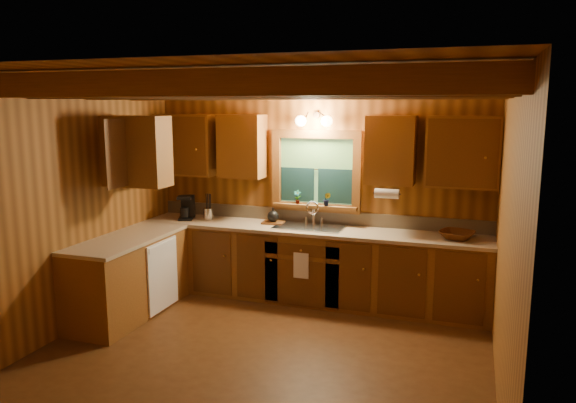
# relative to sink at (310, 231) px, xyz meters

# --- Properties ---
(room) EXTENTS (4.20, 4.20, 4.20)m
(room) POSITION_rel_sink_xyz_m (0.00, -1.60, 0.44)
(room) COLOR #4F2D13
(room) RESTS_ON ground
(ceiling_beams) EXTENTS (4.20, 2.54, 0.18)m
(ceiling_beams) POSITION_rel_sink_xyz_m (0.00, -1.60, 1.63)
(ceiling_beams) COLOR brown
(ceiling_beams) RESTS_ON room
(base_cabinets) EXTENTS (4.20, 2.22, 0.86)m
(base_cabinets) POSITION_rel_sink_xyz_m (-0.49, -0.32, -0.43)
(base_cabinets) COLOR brown
(base_cabinets) RESTS_ON ground
(countertop) EXTENTS (4.20, 2.24, 0.04)m
(countertop) POSITION_rel_sink_xyz_m (-0.48, -0.31, 0.02)
(countertop) COLOR tan
(countertop) RESTS_ON base_cabinets
(backsplash) EXTENTS (4.20, 0.02, 0.16)m
(backsplash) POSITION_rel_sink_xyz_m (0.00, 0.28, 0.12)
(backsplash) COLOR tan
(backsplash) RESTS_ON room
(dishwasher_panel) EXTENTS (0.02, 0.60, 0.80)m
(dishwasher_panel) POSITION_rel_sink_xyz_m (-1.47, -0.92, -0.43)
(dishwasher_panel) COLOR white
(dishwasher_panel) RESTS_ON base_cabinets
(upper_cabinets) EXTENTS (4.19, 1.77, 0.78)m
(upper_cabinets) POSITION_rel_sink_xyz_m (-0.56, -0.18, 0.98)
(upper_cabinets) COLOR brown
(upper_cabinets) RESTS_ON room
(window) EXTENTS (1.12, 0.08, 1.00)m
(window) POSITION_rel_sink_xyz_m (0.00, 0.26, 0.67)
(window) COLOR brown
(window) RESTS_ON room
(window_sill) EXTENTS (1.06, 0.14, 0.04)m
(window_sill) POSITION_rel_sink_xyz_m (0.00, 0.22, 0.26)
(window_sill) COLOR brown
(window_sill) RESTS_ON room
(wall_sconce) EXTENTS (0.45, 0.21, 0.17)m
(wall_sconce) POSITION_rel_sink_xyz_m (0.00, 0.14, 1.31)
(wall_sconce) COLOR black
(wall_sconce) RESTS_ON room
(paper_towel_roll) EXTENTS (0.27, 0.11, 0.11)m
(paper_towel_roll) POSITION_rel_sink_xyz_m (0.92, -0.07, 0.51)
(paper_towel_roll) COLOR white
(paper_towel_roll) RESTS_ON upper_cabinets
(dish_towel) EXTENTS (0.18, 0.01, 0.30)m
(dish_towel) POSITION_rel_sink_xyz_m (0.00, -0.34, -0.34)
(dish_towel) COLOR white
(dish_towel) RESTS_ON base_cabinets
(sink) EXTENTS (0.82, 0.48, 0.43)m
(sink) POSITION_rel_sink_xyz_m (0.00, 0.00, 0.00)
(sink) COLOR silver
(sink) RESTS_ON countertop
(coffee_maker) EXTENTS (0.17, 0.22, 0.31)m
(coffee_maker) POSITION_rel_sink_xyz_m (-1.63, -0.04, 0.20)
(coffee_maker) COLOR black
(coffee_maker) RESTS_ON countertop
(utensil_crock) EXTENTS (0.12, 0.12, 0.34)m
(utensil_crock) POSITION_rel_sink_xyz_m (-1.36, 0.02, 0.13)
(utensil_crock) COLOR silver
(utensil_crock) RESTS_ON countertop
(cutting_board) EXTENTS (0.28, 0.21, 0.02)m
(cutting_board) POSITION_rel_sink_xyz_m (-0.49, 0.06, 0.06)
(cutting_board) COLOR #532E11
(cutting_board) RESTS_ON countertop
(teakettle) EXTENTS (0.14, 0.14, 0.18)m
(teakettle) POSITION_rel_sink_xyz_m (-0.49, 0.06, 0.14)
(teakettle) COLOR black
(teakettle) RESTS_ON cutting_board
(wicker_basket) EXTENTS (0.47, 0.47, 0.09)m
(wicker_basket) POSITION_rel_sink_xyz_m (1.69, -0.04, 0.09)
(wicker_basket) COLOR #48230C
(wicker_basket) RESTS_ON countertop
(potted_plant_left) EXTENTS (0.09, 0.07, 0.17)m
(potted_plant_left) POSITION_rel_sink_xyz_m (-0.22, 0.20, 0.37)
(potted_plant_left) COLOR #532E11
(potted_plant_left) RESTS_ON window_sill
(potted_plant_right) EXTENTS (0.09, 0.08, 0.16)m
(potted_plant_right) POSITION_rel_sink_xyz_m (0.16, 0.18, 0.37)
(potted_plant_right) COLOR #532E11
(potted_plant_right) RESTS_ON window_sill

